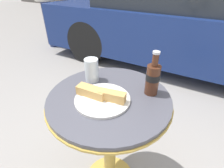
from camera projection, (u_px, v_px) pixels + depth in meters
bistro_table at (109, 124)px, 0.91m from camera, size 0.58×0.58×0.71m
cola_bottle_left at (153, 78)px, 0.78m from camera, size 0.06×0.06×0.21m
drinking_glass at (92, 71)px, 0.90m from camera, size 0.07×0.07×0.12m
lunch_plate_near at (102, 97)px, 0.77m from camera, size 0.25×0.25×0.06m
parked_car at (181, 20)px, 2.57m from camera, size 3.85×1.75×1.26m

